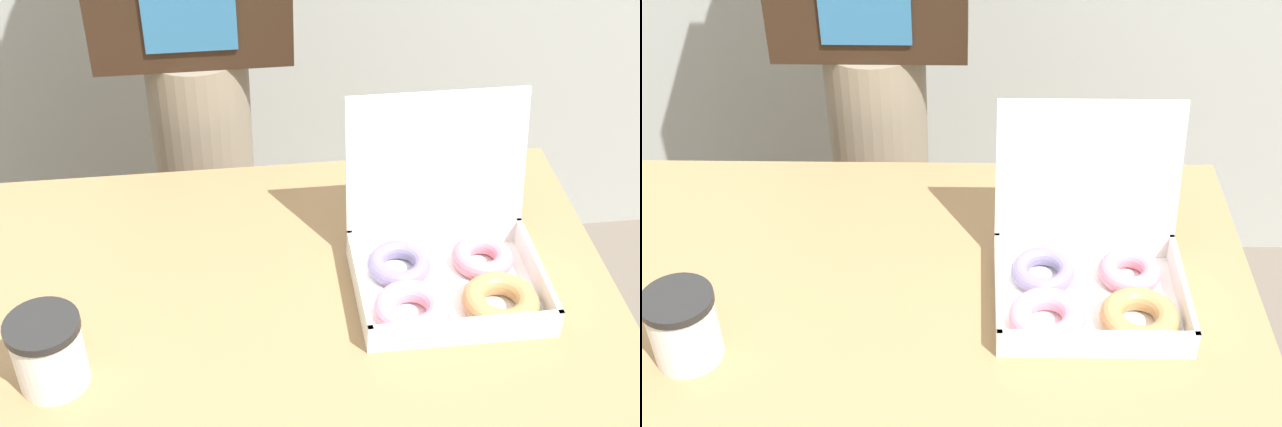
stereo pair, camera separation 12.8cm
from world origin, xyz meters
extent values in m
cube|color=white|center=(0.33, -0.01, 0.77)|extent=(0.28, 0.22, 0.01)
cube|color=white|center=(0.20, -0.01, 0.80)|extent=(0.01, 0.22, 0.04)
cube|color=white|center=(0.47, -0.01, 0.80)|extent=(0.01, 0.22, 0.04)
cube|color=white|center=(0.33, -0.12, 0.80)|extent=(0.28, 0.01, 0.04)
cube|color=white|center=(0.33, 0.09, 0.80)|extent=(0.28, 0.01, 0.04)
cube|color=white|center=(0.33, 0.12, 0.92)|extent=(0.28, 0.05, 0.21)
torus|color=pink|center=(0.27, -0.06, 0.79)|extent=(0.14, 0.14, 0.03)
torus|color=slate|center=(0.27, 0.04, 0.79)|extent=(0.14, 0.14, 0.03)
torus|color=#B27F4C|center=(0.40, -0.06, 0.79)|extent=(0.14, 0.14, 0.03)
torus|color=pink|center=(0.40, 0.04, 0.79)|extent=(0.11, 0.11, 0.03)
cylinder|color=white|center=(-0.24, -0.12, 0.82)|extent=(0.09, 0.09, 0.10)
cylinder|color=black|center=(-0.24, -0.12, 0.87)|extent=(0.10, 0.10, 0.01)
cylinder|color=gray|center=(-0.04, 0.57, 0.45)|extent=(0.20, 0.20, 0.90)
camera|label=1|loc=(0.03, -0.97, 1.70)|focal=50.00mm
camera|label=2|loc=(0.15, -0.98, 1.70)|focal=50.00mm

